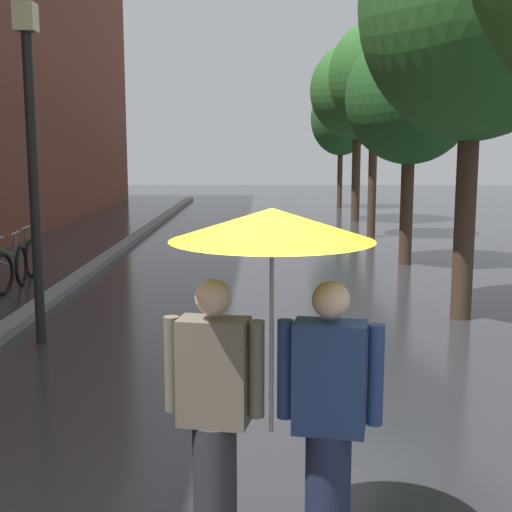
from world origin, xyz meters
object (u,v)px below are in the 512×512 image
street_tree_3 (375,77)px  street_tree_4 (358,91)px  street_tree_1 (475,5)px  couple_under_umbrella (271,331)px  street_tree_5 (341,119)px  street_tree_2 (410,98)px  parked_bicycle_7 (3,257)px  street_lamp_post (32,149)px

street_tree_3 → street_tree_4: street_tree_4 is taller
street_tree_1 → couple_under_umbrella: (-2.75, -5.89, -2.87)m
street_tree_5 → couple_under_umbrella: (-2.92, -23.76, -2.05)m
street_tree_2 → street_tree_3: size_ratio=0.84×
street_tree_5 → parked_bicycle_7: 17.03m
street_tree_5 → couple_under_umbrella: 24.03m
street_tree_2 → couple_under_umbrella: bearing=-105.3°
street_tree_3 → street_tree_2: bearing=-89.3°
street_tree_4 → couple_under_umbrella: size_ratio=2.72×
street_tree_4 → street_lamp_post: (-5.71, -14.29, -1.74)m
street_tree_3 → street_tree_4: bearing=88.7°
street_tree_1 → street_tree_2: street_tree_1 is taller
street_tree_2 → couple_under_umbrella: size_ratio=2.26×
street_tree_5 → street_tree_4: bearing=-90.1°
street_tree_2 → street_tree_5: bearing=89.8°
street_tree_1 → street_tree_4: bearing=89.3°
street_tree_5 → street_lamp_post: size_ratio=1.21×
street_tree_5 → parked_bicycle_7: street_tree_5 is taller
street_tree_4 → street_tree_5: 4.96m
couple_under_umbrella → street_lamp_post: 5.44m
street_tree_4 → street_lamp_post: 15.48m
street_tree_1 → street_tree_2: size_ratio=1.29×
street_tree_1 → street_tree_4: street_tree_1 is taller
street_tree_1 → couple_under_umbrella: size_ratio=2.92×
street_tree_1 → street_tree_5: size_ratio=1.25×
parked_bicycle_7 → street_tree_4: bearing=51.8°
street_tree_1 → street_tree_3: bearing=89.5°
street_tree_1 → street_tree_2: bearing=88.5°
street_tree_4 → parked_bicycle_7: 13.15m
street_tree_5 → parked_bicycle_7: (-7.80, -14.82, -3.07)m
couple_under_umbrella → street_lamp_post: (-2.80, 4.56, 0.98)m
couple_under_umbrella → street_lamp_post: size_ratio=0.52×
couple_under_umbrella → street_lamp_post: bearing=121.6°
parked_bicycle_7 → street_tree_2: bearing=11.4°
street_tree_5 → street_lamp_post: street_tree_5 is taller
street_tree_4 → couple_under_umbrella: 19.26m
street_tree_4 → street_tree_5: size_ratio=1.16×
street_tree_2 → street_tree_5: size_ratio=0.97×
street_tree_2 → parked_bicycle_7: size_ratio=4.30×
street_tree_2 → street_lamp_post: 8.27m
street_tree_3 → couple_under_umbrella: 15.32m
street_tree_2 → street_lamp_post: bearing=-133.7°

